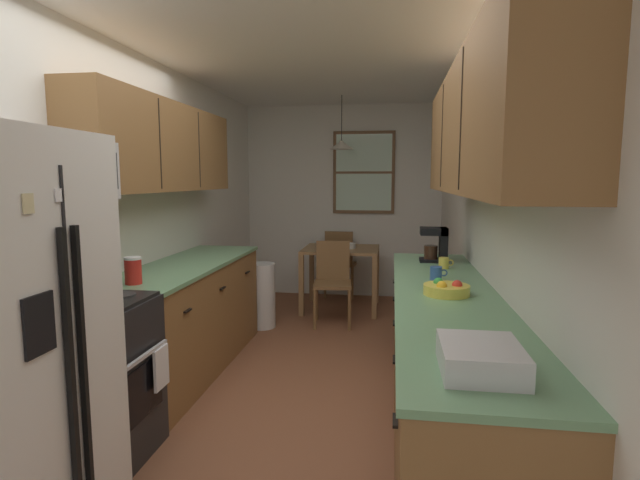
{
  "coord_description": "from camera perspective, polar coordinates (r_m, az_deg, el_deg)",
  "views": [
    {
      "loc": [
        0.66,
        -2.95,
        1.58
      ],
      "look_at": [
        0.06,
        1.14,
        1.06
      ],
      "focal_mm": 27.46,
      "sensor_mm": 36.0,
      "label": 1
    }
  ],
  "objects": [
    {
      "name": "dining_chair_far",
      "position": [
        6.54,
        2.36,
        -2.39
      ],
      "size": [
        0.43,
        0.43,
        0.9
      ],
      "color": "brown",
      "rests_on": "ground"
    },
    {
      "name": "dish_towel",
      "position": [
        3.05,
        -18.02,
        -13.96
      ],
      "size": [
        0.02,
        0.16,
        0.24
      ],
      "primitive_type": "cube",
      "color": "white"
    },
    {
      "name": "dining_table",
      "position": [
        5.92,
        2.46,
        -2.12
      ],
      "size": [
        0.9,
        0.79,
        0.75
      ],
      "color": "olive",
      "rests_on": "ground"
    },
    {
      "name": "pendant_light",
      "position": [
        5.85,
        2.53,
        11.04
      ],
      "size": [
        0.28,
        0.28,
        0.62
      ],
      "color": "black"
    },
    {
      "name": "counter_right",
      "position": [
        3.18,
        14.37,
        -13.89
      ],
      "size": [
        0.64,
        3.11,
        0.9
      ],
      "color": "brown",
      "rests_on": "ground"
    },
    {
      "name": "coffee_maker",
      "position": [
        4.14,
        13.47,
        -0.43
      ],
      "size": [
        0.22,
        0.18,
        0.28
      ],
      "color": "black",
      "rests_on": "counter_right"
    },
    {
      "name": "mug_by_coffeemaker",
      "position": [
        3.41,
        13.39,
        -3.79
      ],
      "size": [
        0.12,
        0.08,
        0.09
      ],
      "color": "#335999",
      "rests_on": "counter_right"
    },
    {
      "name": "stove_range",
      "position": [
        3.12,
        -25.26,
        -14.42
      ],
      "size": [
        0.66,
        0.58,
        1.1
      ],
      "color": "black",
      "rests_on": "ground"
    },
    {
      "name": "dish_rack",
      "position": [
        1.87,
        18.19,
        -12.94
      ],
      "size": [
        0.28,
        0.34,
        0.1
      ],
      "primitive_type": "cube",
      "color": "silver",
      "rests_on": "counter_right"
    },
    {
      "name": "trash_bin",
      "position": [
        5.29,
        -6.79,
        -6.43
      ],
      "size": [
        0.29,
        0.29,
        0.69
      ],
      "primitive_type": "cylinder",
      "color": "silver",
      "rests_on": "ground"
    },
    {
      "name": "counter_left",
      "position": [
        4.24,
        -15.2,
        -8.6
      ],
      "size": [
        0.64,
        2.08,
        0.9
      ],
      "color": "brown",
      "rests_on": "ground"
    },
    {
      "name": "wall_right",
      "position": [
        4.02,
        18.26,
        2.41
      ],
      "size": [
        0.1,
        9.0,
        2.55
      ],
      "primitive_type": "cube",
      "color": "silver",
      "rests_on": "ground"
    },
    {
      "name": "fruit_bowl",
      "position": [
        3.0,
        14.51,
        -5.52
      ],
      "size": [
        0.27,
        0.27,
        0.09
      ],
      "color": "#E5D14C",
      "rests_on": "counter_right"
    },
    {
      "name": "ceiling_slab",
      "position": [
        4.13,
        -1.13,
        21.27
      ],
      "size": [
        4.4,
        9.0,
        0.08
      ],
      "primitive_type": "cube",
      "color": "white"
    },
    {
      "name": "mug_spare",
      "position": [
        3.85,
        14.25,
        -2.62
      ],
      "size": [
        0.11,
        0.08,
        0.09
      ],
      "color": "#E5CC4C",
      "rests_on": "counter_right"
    },
    {
      "name": "upper_cabinets_left",
      "position": [
        4.1,
        -17.94,
        10.23
      ],
      "size": [
        0.33,
        2.16,
        0.69
      ],
      "color": "brown"
    },
    {
      "name": "ground_plane",
      "position": [
        4.31,
        -1.04,
        -14.4
      ],
      "size": [
        12.0,
        12.0,
        0.0
      ],
      "primitive_type": "plane",
      "color": "brown"
    },
    {
      "name": "dining_chair_near",
      "position": [
        5.36,
        1.49,
        -4.51
      ],
      "size": [
        0.44,
        0.44,
        0.9
      ],
      "color": "brown",
      "rests_on": "ground"
    },
    {
      "name": "back_window",
      "position": [
        6.54,
        5.13,
        7.84
      ],
      "size": [
        0.81,
        0.05,
        1.08
      ],
      "color": "brown"
    },
    {
      "name": "microwave_over_range",
      "position": [
        2.98,
        -28.28,
        7.16
      ],
      "size": [
        0.39,
        0.58,
        0.32
      ],
      "color": "silver"
    },
    {
      "name": "wall_back",
      "position": [
        6.64,
        2.71,
        4.48
      ],
      "size": [
        4.4,
        0.1,
        2.55
      ],
      "primitive_type": "cube",
      "color": "silver",
      "rests_on": "ground"
    },
    {
      "name": "table_serving_bowl",
      "position": [
        5.88,
        3.25,
        -0.67
      ],
      "size": [
        0.19,
        0.19,
        0.06
      ],
      "primitive_type": "cylinder",
      "color": "silver",
      "rests_on": "dining_table"
    },
    {
      "name": "upper_cabinets_right",
      "position": [
        2.96,
        18.1,
        12.22
      ],
      "size": [
        0.33,
        2.79,
        0.72
      ],
      "color": "brown"
    },
    {
      "name": "wall_left",
      "position": [
        4.45,
        -18.53,
        2.82
      ],
      "size": [
        0.1,
        9.0,
        2.55
      ],
      "primitive_type": "cube",
      "color": "silver",
      "rests_on": "ground"
    },
    {
      "name": "storage_canister",
      "position": [
        3.41,
        -20.94,
        -3.33
      ],
      "size": [
        0.11,
        0.11,
        0.18
      ],
      "color": "red",
      "rests_on": "counter_left"
    }
  ]
}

